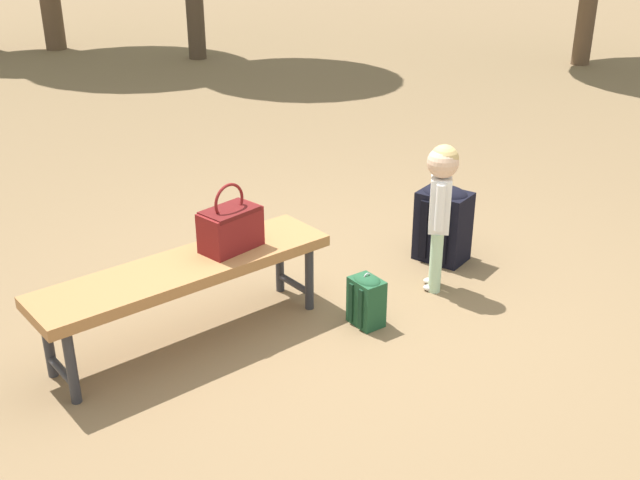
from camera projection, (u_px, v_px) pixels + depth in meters
The scene contains 6 objects.
ground_plane at pixel (348, 314), 4.34m from camera, with size 40.00×40.00×0.00m, color brown.
park_bench at pixel (186, 274), 3.93m from camera, with size 1.64×0.65×0.45m.
handbag at pixel (230, 227), 4.02m from camera, with size 0.36×0.27×0.37m.
child_standing at pixel (441, 195), 4.38m from camera, with size 0.18×0.20×0.90m.
backpack_large at pixel (443, 221), 4.88m from camera, with size 0.35×0.38×0.53m.
backpack_small at pixel (367, 299), 4.17m from camera, with size 0.18×0.20×0.31m.
Camera 1 is at (-2.04, -3.18, 2.18)m, focal length 42.91 mm.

